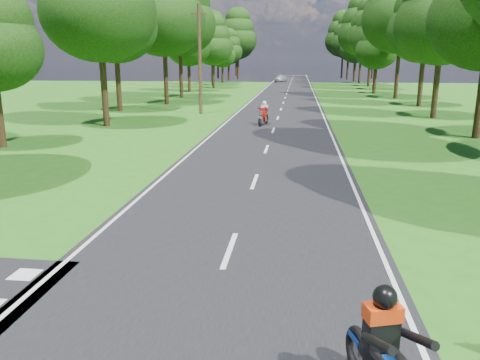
# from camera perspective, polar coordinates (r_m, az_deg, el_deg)

# --- Properties ---
(ground) EXTENTS (160.00, 160.00, 0.00)m
(ground) POSITION_cam_1_polar(r_m,az_deg,el_deg) (8.66, -3.23, -13.77)
(ground) COLOR #296015
(ground) RESTS_ON ground
(main_road) EXTENTS (7.00, 140.00, 0.02)m
(main_road) POSITION_cam_1_polar(r_m,az_deg,el_deg) (57.66, 5.70, 10.41)
(main_road) COLOR black
(main_road) RESTS_ON ground
(road_markings) EXTENTS (7.40, 140.00, 0.01)m
(road_markings) POSITION_cam_1_polar(r_m,az_deg,el_deg) (55.80, 5.50, 10.29)
(road_markings) COLOR silver
(road_markings) RESTS_ON main_road
(treeline) EXTENTS (40.00, 115.35, 14.78)m
(treeline) POSITION_cam_1_polar(r_m,az_deg,el_deg) (67.69, 7.38, 17.95)
(treeline) COLOR black
(treeline) RESTS_ON ground
(telegraph_pole) EXTENTS (1.20, 0.26, 8.00)m
(telegraph_pole) POSITION_cam_1_polar(r_m,az_deg,el_deg) (36.26, -4.92, 14.44)
(telegraph_pole) COLOR #382616
(telegraph_pole) RESTS_ON ground
(rider_near_blue) EXTENTS (1.16, 2.00, 1.58)m
(rider_near_blue) POSITION_cam_1_polar(r_m,az_deg,el_deg) (5.96, 17.73, -19.83)
(rider_near_blue) COLOR navy
(rider_near_blue) RESTS_ON main_road
(rider_far_red) EXTENTS (0.94, 1.88, 1.50)m
(rider_far_red) POSITION_cam_1_polar(r_m,az_deg,el_deg) (30.03, 2.88, 8.15)
(rider_far_red) COLOR #B6130E
(rider_far_red) RESTS_ON main_road
(distant_car) EXTENTS (2.59, 4.04, 1.28)m
(distant_car) POSITION_cam_1_polar(r_m,az_deg,el_deg) (87.48, 5.00, 12.24)
(distant_car) COLOR silver
(distant_car) RESTS_ON main_road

